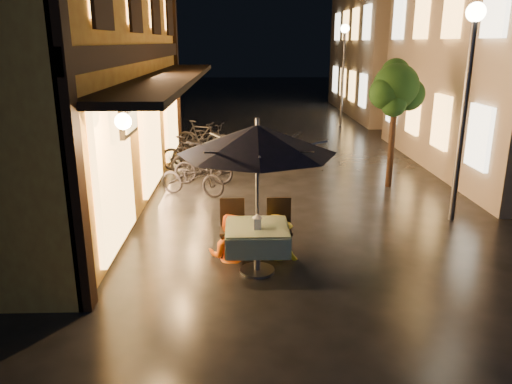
{
  "coord_description": "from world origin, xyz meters",
  "views": [
    {
      "loc": [
        -1.33,
        -7.59,
        3.53
      ],
      "look_at": [
        -1.09,
        0.29,
        1.15
      ],
      "focal_mm": 35.0,
      "sensor_mm": 36.0,
      "label": 1
    }
  ],
  "objects_px": {
    "streetlamp_near": "(468,75)",
    "bicycle_0": "(192,178)",
    "patio_umbrella": "(257,139)",
    "table_lantern": "(257,221)",
    "person_orange": "(229,215)",
    "person_yellow": "(277,216)",
    "cafe_table": "(257,237)"
  },
  "relations": [
    {
      "from": "patio_umbrella",
      "to": "bicycle_0",
      "type": "height_order",
      "value": "patio_umbrella"
    },
    {
      "from": "patio_umbrella",
      "to": "table_lantern",
      "type": "height_order",
      "value": "patio_umbrella"
    },
    {
      "from": "table_lantern",
      "to": "bicycle_0",
      "type": "bearing_deg",
      "value": 108.01
    },
    {
      "from": "table_lantern",
      "to": "person_yellow",
      "type": "distance_m",
      "value": 0.81
    },
    {
      "from": "table_lantern",
      "to": "person_orange",
      "type": "bearing_deg",
      "value": 122.7
    },
    {
      "from": "person_orange",
      "to": "bicycle_0",
      "type": "bearing_deg",
      "value": -65.3
    },
    {
      "from": "person_orange",
      "to": "bicycle_0",
      "type": "relative_size",
      "value": 0.92
    },
    {
      "from": "person_yellow",
      "to": "cafe_table",
      "type": "bearing_deg",
      "value": 73.4
    },
    {
      "from": "streetlamp_near",
      "to": "patio_umbrella",
      "type": "relative_size",
      "value": 1.72
    },
    {
      "from": "patio_umbrella",
      "to": "person_orange",
      "type": "distance_m",
      "value": 1.57
    },
    {
      "from": "person_orange",
      "to": "cafe_table",
      "type": "bearing_deg",
      "value": 138.4
    },
    {
      "from": "streetlamp_near",
      "to": "cafe_table",
      "type": "xyz_separation_m",
      "value": [
        -4.09,
        -2.31,
        -2.33
      ]
    },
    {
      "from": "cafe_table",
      "to": "bicycle_0",
      "type": "xyz_separation_m",
      "value": [
        -1.41,
        4.19,
        -0.16
      ]
    },
    {
      "from": "person_orange",
      "to": "streetlamp_near",
      "type": "bearing_deg",
      "value": -149.1
    },
    {
      "from": "person_yellow",
      "to": "table_lantern",
      "type": "bearing_deg",
      "value": 78.59
    },
    {
      "from": "cafe_table",
      "to": "table_lantern",
      "type": "distance_m",
      "value": 0.36
    },
    {
      "from": "streetlamp_near",
      "to": "table_lantern",
      "type": "height_order",
      "value": "streetlamp_near"
    },
    {
      "from": "patio_umbrella",
      "to": "person_yellow",
      "type": "height_order",
      "value": "patio_umbrella"
    },
    {
      "from": "person_yellow",
      "to": "streetlamp_near",
      "type": "bearing_deg",
      "value": -139.94
    },
    {
      "from": "patio_umbrella",
      "to": "table_lantern",
      "type": "relative_size",
      "value": 9.84
    },
    {
      "from": "person_orange",
      "to": "person_yellow",
      "type": "relative_size",
      "value": 1.04
    },
    {
      "from": "person_orange",
      "to": "person_yellow",
      "type": "bearing_deg",
      "value": -170.24
    },
    {
      "from": "person_yellow",
      "to": "bicycle_0",
      "type": "distance_m",
      "value": 4.04
    },
    {
      "from": "person_yellow",
      "to": "bicycle_0",
      "type": "relative_size",
      "value": 0.89
    },
    {
      "from": "streetlamp_near",
      "to": "bicycle_0",
      "type": "bearing_deg",
      "value": 161.11
    },
    {
      "from": "person_orange",
      "to": "bicycle_0",
      "type": "distance_m",
      "value": 3.76
    },
    {
      "from": "streetlamp_near",
      "to": "bicycle_0",
      "type": "xyz_separation_m",
      "value": [
        -5.5,
        1.88,
        -2.49
      ]
    },
    {
      "from": "streetlamp_near",
      "to": "cafe_table",
      "type": "relative_size",
      "value": 4.27
    },
    {
      "from": "cafe_table",
      "to": "patio_umbrella",
      "type": "height_order",
      "value": "patio_umbrella"
    },
    {
      "from": "bicycle_0",
      "to": "table_lantern",
      "type": "bearing_deg",
      "value": -141.75
    },
    {
      "from": "patio_umbrella",
      "to": "person_yellow",
      "type": "relative_size",
      "value": 1.68
    },
    {
      "from": "person_orange",
      "to": "bicycle_0",
      "type": "xyz_separation_m",
      "value": [
        -0.95,
        3.62,
        -0.33
      ]
    }
  ]
}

